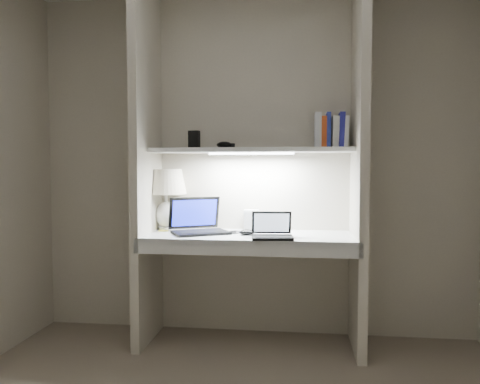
% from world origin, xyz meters
% --- Properties ---
extents(back_wall, '(3.20, 0.01, 2.50)m').
position_xyz_m(back_wall, '(0.00, 1.50, 1.25)').
color(back_wall, '#BEB3A2').
rests_on(back_wall, floor).
extents(alcove_panel_left, '(0.06, 0.55, 2.50)m').
position_xyz_m(alcove_panel_left, '(-0.73, 1.23, 1.25)').
color(alcove_panel_left, '#BEB3A2').
rests_on(alcove_panel_left, floor).
extents(alcove_panel_right, '(0.06, 0.55, 2.50)m').
position_xyz_m(alcove_panel_right, '(0.73, 1.23, 1.25)').
color(alcove_panel_right, '#BEB3A2').
rests_on(alcove_panel_right, floor).
extents(desk, '(1.40, 0.55, 0.04)m').
position_xyz_m(desk, '(0.00, 1.23, 0.75)').
color(desk, white).
rests_on(desk, alcove_panel_left).
extents(desk_apron, '(1.46, 0.03, 0.10)m').
position_xyz_m(desk_apron, '(0.00, 0.96, 0.72)').
color(desk_apron, silver).
rests_on(desk_apron, desk).
extents(shelf, '(1.40, 0.36, 0.03)m').
position_xyz_m(shelf, '(0.00, 1.32, 1.35)').
color(shelf, silver).
rests_on(shelf, back_wall).
extents(strip_light, '(0.60, 0.04, 0.02)m').
position_xyz_m(strip_light, '(0.00, 1.32, 1.33)').
color(strip_light, white).
rests_on(strip_light, shelf).
extents(table_lamp, '(0.31, 0.31, 0.45)m').
position_xyz_m(table_lamp, '(-0.64, 1.39, 1.07)').
color(table_lamp, white).
rests_on(table_lamp, desk).
extents(laptop_main, '(0.48, 0.46, 0.25)m').
position_xyz_m(laptop_main, '(-0.37, 1.26, 0.83)').
color(laptop_main, black).
rests_on(laptop_main, desk).
extents(laptop_netbook, '(0.29, 0.26, 0.17)m').
position_xyz_m(laptop_netbook, '(0.16, 1.08, 0.81)').
color(laptop_netbook, black).
rests_on(laptop_netbook, desk).
extents(speaker, '(0.11, 0.08, 0.15)m').
position_xyz_m(speaker, '(-0.01, 1.45, 0.84)').
color(speaker, silver).
rests_on(speaker, desk).
extents(mouse, '(0.12, 0.09, 0.04)m').
position_xyz_m(mouse, '(-0.01, 1.18, 0.79)').
color(mouse, black).
rests_on(mouse, desk).
extents(cable_coil, '(0.12, 0.12, 0.01)m').
position_xyz_m(cable_coil, '(-0.10, 1.28, 0.78)').
color(cable_coil, black).
rests_on(cable_coil, desk).
extents(sticky_note, '(0.09, 0.09, 0.00)m').
position_xyz_m(sticky_note, '(-0.64, 1.32, 0.77)').
color(sticky_note, yellow).
rests_on(sticky_note, desk).
extents(book_row, '(0.23, 0.16, 0.24)m').
position_xyz_m(book_row, '(0.55, 1.36, 1.48)').
color(book_row, white).
rests_on(book_row, shelf).
extents(shelf_box, '(0.08, 0.06, 0.13)m').
position_xyz_m(shelf_box, '(-0.42, 1.36, 1.43)').
color(shelf_box, black).
rests_on(shelf_box, shelf).
extents(shelf_gadget, '(0.12, 0.10, 0.05)m').
position_xyz_m(shelf_gadget, '(-0.19, 1.33, 1.39)').
color(shelf_gadget, black).
rests_on(shelf_gadget, shelf).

